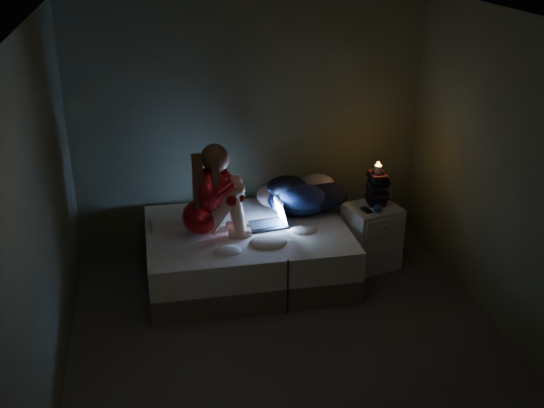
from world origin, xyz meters
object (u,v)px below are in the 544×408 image
object	(u,v)px
candle	(378,169)
laptop	(266,214)
bed	(247,253)
phone	(364,209)
woman	(201,191)
nightstand	(371,236)

from	to	relation	value
candle	laptop	bearing A→B (deg)	-176.87
laptop	bed	bearing A→B (deg)	174.17
phone	woman	bearing A→B (deg)	-178.84
bed	phone	xyz separation A→B (m)	(1.14, -0.06, 0.39)
nightstand	candle	bearing A→B (deg)	43.16
laptop	nightstand	distance (m)	1.12
woman	laptop	distance (m)	0.69
woman	nightstand	bearing A→B (deg)	2.38
woman	laptop	xyz separation A→B (m)	(0.61, 0.08, -0.31)
laptop	phone	xyz separation A→B (m)	(0.96, -0.07, -0.01)
woman	candle	world-z (taller)	woman
laptop	phone	bearing A→B (deg)	-13.11
phone	bed	bearing A→B (deg)	177.92
bed	woman	world-z (taller)	woman
bed	laptop	world-z (taller)	laptop
laptop	phone	distance (m)	0.96
bed	candle	distance (m)	1.50
bed	phone	distance (m)	1.21
woman	candle	bearing A→B (deg)	5.02
bed	nightstand	world-z (taller)	nightstand
nightstand	candle	distance (m)	0.69
bed	phone	size ratio (longest dim) A/B	13.59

